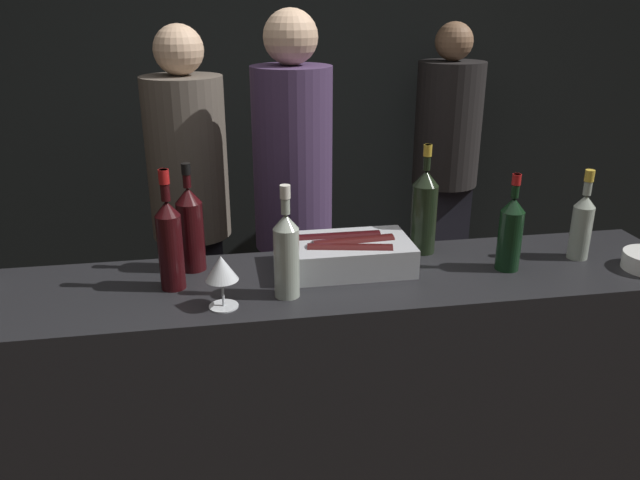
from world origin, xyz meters
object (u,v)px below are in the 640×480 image
Objects in this scene: rose_wine_bottle at (582,223)px; red_wine_bottle_black_foil at (190,227)px; person_blond_tee at (446,156)px; person_in_hoodie at (294,203)px; white_wine_bottle at (286,252)px; ice_bin_with_bottles at (347,253)px; red_wine_bottle_burgundy at (510,232)px; champagne_bottle at (424,210)px; wine_glass at (221,270)px; person_grey_polo at (190,198)px; red_wine_bottle_tall at (170,241)px.

rose_wine_bottle is 1.29m from red_wine_bottle_black_foil.
person_in_hoodie is at bearing -53.47° from person_blond_tee.
person_in_hoodie reaches higher than white_wine_bottle.
white_wine_bottle is (-0.22, -0.17, 0.08)m from ice_bin_with_bottles.
white_wine_bottle reaches higher than ice_bin_with_bottles.
red_wine_bottle_black_foil is (-0.28, 0.25, 0.01)m from white_wine_bottle.
red_wine_bottle_burgundy is 0.94m from person_in_hoodie.
person_in_hoodie is at bearing 98.50° from ice_bin_with_bottles.
champagne_bottle is at bearing 27.92° from white_wine_bottle.
wine_glass is 1.21m from rose_wine_bottle.
champagne_bottle is at bearing 18.94° from ice_bin_with_bottles.
person_grey_polo is (-0.43, 0.30, -0.05)m from person_in_hoodie.
person_blond_tee is 0.99× the size of person_grey_polo.
wine_glass is 0.93m from red_wine_bottle_burgundy.
red_wine_bottle_black_foil is 0.20× the size of person_in_hoodie.
champagne_bottle reaches higher than wine_glass.
red_wine_bottle_burgundy is 0.19× the size of person_blond_tee.
red_wine_bottle_tall is 0.22× the size of person_grey_polo.
person_grey_polo is at bearing 88.55° from red_wine_bottle_tall.
red_wine_bottle_burgundy reaches higher than rose_wine_bottle.
red_wine_bottle_burgundy reaches higher than wine_glass.
red_wine_bottle_black_foil reaches higher than rose_wine_bottle.
rose_wine_bottle is 0.87× the size of red_wine_bottle_black_foil.
red_wine_bottle_tall reaches higher than wine_glass.
rose_wine_bottle is at bearing 0.42° from red_wine_bottle_tall.
red_wine_bottle_black_foil reaches higher than red_wine_bottle_burgundy.
white_wine_bottle is 0.96× the size of red_wine_bottle_black_foil.
person_in_hoodie is (-0.09, 0.62, -0.02)m from ice_bin_with_bottles.
champagne_bottle is at bearing 139.75° from red_wine_bottle_burgundy.
red_wine_bottle_burgundy is (1.01, -0.17, -0.02)m from red_wine_bottle_black_foil.
champagne_bottle reaches higher than rose_wine_bottle.
wine_glass is 0.42× the size of red_wine_bottle_tall.
champagne_bottle is (-0.50, 0.14, 0.03)m from rose_wine_bottle.
red_wine_bottle_tall reaches higher than ice_bin_with_bottles.
ice_bin_with_bottles is 2.63× the size of wine_glass.
wine_glass is 0.76m from champagne_bottle.
white_wine_bottle is 0.92× the size of red_wine_bottle_tall.
rose_wine_bottle is at bearing -43.97° from person_in_hoodie.
red_wine_bottle_black_foil reaches higher than ice_bin_with_bottles.
wine_glass is 0.19m from white_wine_bottle.
person_blond_tee is (0.13, 1.61, -0.15)m from rose_wine_bottle.
ice_bin_with_bottles is 1.09× the size of champagne_bottle.
person_blond_tee reaches higher than red_wine_bottle_black_foil.
champagne_bottle is 1.07× the size of red_wine_bottle_black_foil.
wine_glass is at bearing -152.48° from ice_bin_with_bottles.
rose_wine_bottle is at bearing -16.01° from champagne_bottle.
white_wine_bottle is 0.80m from person_in_hoodie.
wine_glass is 0.46× the size of white_wine_bottle.
ice_bin_with_bottles is 1.35× the size of rose_wine_bottle.
rose_wine_bottle is (1.20, 0.17, 0.01)m from wine_glass.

